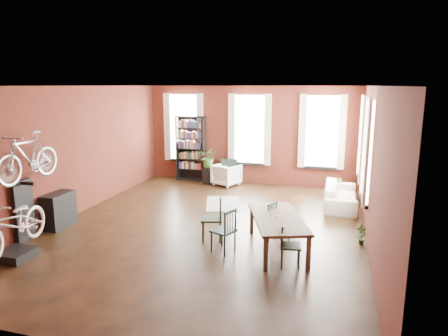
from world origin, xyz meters
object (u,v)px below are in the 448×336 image
at_px(dining_chair_a, 223,231).
at_px(bike_trainer, 15,255).
at_px(plant_stand, 208,175).
at_px(cream_sofa, 341,191).
at_px(bicycle_floor, 11,200).
at_px(bookshelf, 191,149).
at_px(dining_chair_d, 279,223).
at_px(white_armchair, 227,174).
at_px(dining_chair_b, 212,219).
at_px(dining_chair_c, 291,246).
at_px(console_table, 59,210).
at_px(dining_table, 277,233).

height_order(dining_chair_a, bike_trainer, dining_chair_a).
distance_m(bike_trainer, plant_stand, 6.82).
bearing_deg(cream_sofa, bicycle_floor, 131.70).
distance_m(bookshelf, bicycle_floor, 6.96).
xyz_separation_m(dining_chair_d, plant_stand, (-3.02, 4.40, -0.13)).
relative_size(bookshelf, white_armchair, 2.86).
height_order(dining_chair_a, cream_sofa, dining_chair_a).
relative_size(white_armchair, cream_sofa, 0.37).
distance_m(dining_chair_b, dining_chair_c, 1.92).
relative_size(cream_sofa, plant_stand, 3.76).
height_order(dining_chair_c, console_table, console_table).
relative_size(dining_chair_d, white_armchair, 1.06).
bearing_deg(bookshelf, console_table, -103.83).
distance_m(bookshelf, white_armchair, 1.57).
bearing_deg(white_armchair, dining_chair_c, 140.86).
height_order(dining_chair_c, bicycle_floor, bicycle_floor).
bearing_deg(cream_sofa, dining_chair_a, 149.99).
bearing_deg(bookshelf, dining_chair_d, -51.61).
bearing_deg(dining_chair_c, dining_chair_a, 69.57).
xyz_separation_m(dining_chair_c, bookshelf, (-4.09, 5.79, 0.70)).
bearing_deg(dining_chair_c, console_table, 75.27).
distance_m(bike_trainer, bicycle_floor, 1.07).
bearing_deg(white_armchair, dining_chair_b, 126.20).
relative_size(dining_chair_a, dining_chair_b, 0.92).
distance_m(dining_table, dining_chair_a, 1.07).
bearing_deg(bike_trainer, bicycle_floor, 40.92).
height_order(dining_chair_b, bike_trainer, dining_chair_b).
relative_size(dining_chair_a, bicycle_floor, 0.45).
distance_m(dining_table, console_table, 5.03).
height_order(dining_chair_c, white_armchair, dining_chair_c).
bearing_deg(dining_table, bookshelf, 106.38).
relative_size(dining_chair_b, bicycle_floor, 0.49).
relative_size(white_armchair, console_table, 0.96).
xyz_separation_m(dining_chair_b, bookshelf, (-2.35, 4.99, 0.62)).
bearing_deg(dining_chair_b, console_table, -103.70).
xyz_separation_m(dining_chair_a, bike_trainer, (-3.67, -1.42, -0.35)).
bearing_deg(bicycle_floor, dining_chair_a, 11.65).
height_order(dining_table, plant_stand, dining_table).
relative_size(dining_chair_a, dining_chair_c, 1.10).
bearing_deg(dining_table, bike_trainer, -178.57).
xyz_separation_m(cream_sofa, bicycle_floor, (-5.84, -5.20, 0.75)).
bearing_deg(bookshelf, dining_chair_c, -54.73).
bearing_deg(bookshelf, cream_sofa, -18.95).
relative_size(dining_chair_b, white_armchair, 1.24).
height_order(bookshelf, bicycle_floor, bookshelf).
distance_m(dining_chair_d, bookshelf, 6.03).
bearing_deg(bicycle_floor, plant_stand, 67.15).
xyz_separation_m(dining_chair_a, bookshelf, (-2.75, 5.50, 0.66)).
bearing_deg(bike_trainer, dining_chair_b, 30.62).
bearing_deg(dining_chair_c, plant_stand, 23.23).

